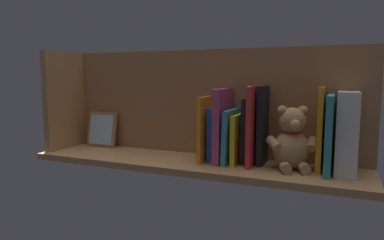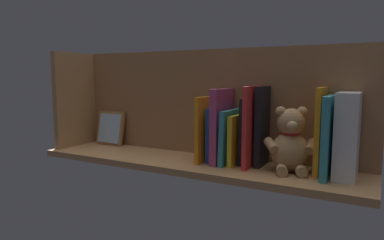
{
  "view_description": "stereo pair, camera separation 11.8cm",
  "coord_description": "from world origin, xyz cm",
  "px_view_note": "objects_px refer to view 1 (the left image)",
  "views": [
    {
      "loc": [
        -45.99,
        107.89,
        28.48
      ],
      "look_at": [
        0.0,
        0.0,
        13.93
      ],
      "focal_mm": 32.52,
      "sensor_mm": 36.0,
      "label": 1
    },
    {
      "loc": [
        -56.6,
        102.72,
        28.48
      ],
      "look_at": [
        0.0,
        0.0,
        13.93
      ],
      "focal_mm": 32.52,
      "sensor_mm": 36.0,
      "label": 2
    }
  ],
  "objects_px": {
    "dictionary_thick_white": "(347,133)",
    "picture_frame_leaning": "(102,129)",
    "teddy_bear": "(292,141)",
    "book_0": "(329,134)"
  },
  "relations": [
    {
      "from": "dictionary_thick_white",
      "to": "picture_frame_leaning",
      "type": "bearing_deg",
      "value": -2.96
    },
    {
      "from": "teddy_bear",
      "to": "book_0",
      "type": "bearing_deg",
      "value": 161.7
    },
    {
      "from": "dictionary_thick_white",
      "to": "book_0",
      "type": "bearing_deg",
      "value": 13.03
    },
    {
      "from": "dictionary_thick_white",
      "to": "picture_frame_leaning",
      "type": "distance_m",
      "value": 0.92
    },
    {
      "from": "book_0",
      "to": "teddy_bear",
      "type": "distance_m",
      "value": 0.11
    },
    {
      "from": "dictionary_thick_white",
      "to": "teddy_bear",
      "type": "xyz_separation_m",
      "value": [
        0.15,
        0.01,
        -0.03
      ]
    },
    {
      "from": "book_0",
      "to": "teddy_bear",
      "type": "relative_size",
      "value": 1.18
    },
    {
      "from": "picture_frame_leaning",
      "to": "book_0",
      "type": "bearing_deg",
      "value": 176.15
    },
    {
      "from": "dictionary_thick_white",
      "to": "picture_frame_leaning",
      "type": "xyz_separation_m",
      "value": [
        0.92,
        -0.05,
        -0.05
      ]
    },
    {
      "from": "teddy_bear",
      "to": "dictionary_thick_white",
      "type": "bearing_deg",
      "value": 165.55
    }
  ]
}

